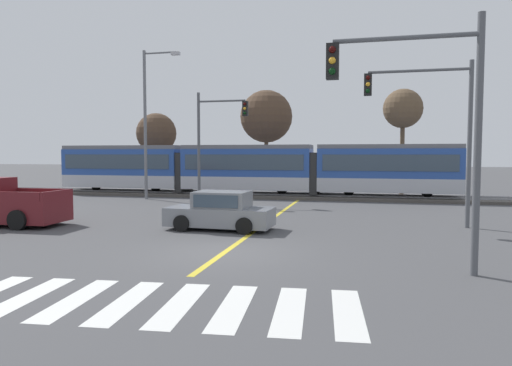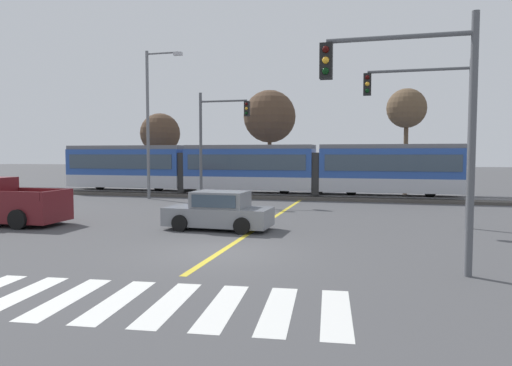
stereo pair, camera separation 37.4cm
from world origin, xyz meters
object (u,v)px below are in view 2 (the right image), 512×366
Objects in this scene: light_rail_tram at (250,167)px; pickup_truck at (1,205)px; bare_tree_west at (270,117)px; bare_tree_east at (407,109)px; traffic_light_mid_right at (434,117)px; bare_tree_far_west at (160,134)px; traffic_light_near_right at (419,106)px; traffic_light_far_left at (216,132)px; street_lamp_west at (151,116)px; sedan_crossing at (219,212)px.

pickup_truck is at bearing -114.90° from light_rail_tram.
bare_tree_west is 1.05× the size of bare_tree_east.
bare_tree_far_west is (-19.95, 16.10, 0.23)m from traffic_light_mid_right.
traffic_light_mid_right is at bearing 11.93° from pickup_truck.
light_rail_tram is at bearing 65.10° from pickup_truck.
bare_tree_far_west is 20.01m from bare_tree_east.
traffic_light_near_right is at bearing -52.05° from bare_tree_far_west.
traffic_light_far_left reaches higher than traffic_light_mid_right.
light_rail_tram reaches higher than pickup_truck.
street_lamp_west reaches higher than traffic_light_far_left.
bare_tree_west is at bearing 122.31° from traffic_light_mid_right.
bare_tree_east is at bearing 47.43° from pickup_truck.
street_lamp_west is 18.26m from bare_tree_east.
traffic_light_far_left is at bearing 125.16° from traffic_light_near_right.
light_rail_tram is at bearing 100.02° from sedan_crossing.
bare_tree_far_west is 0.83× the size of bare_tree_east.
light_rail_tram is at bearing 116.33° from traffic_light_near_right.
traffic_light_mid_right reaches higher than light_rail_tram.
street_lamp_west is at bearing 134.23° from traffic_light_near_right.
street_lamp_west is (-15.29, 15.71, 1.34)m from traffic_light_near_right.
pickup_truck is 0.56× the size of street_lamp_west.
traffic_light_mid_right reaches higher than traffic_light_near_right.
sedan_crossing is 22.49m from bare_tree_far_west.
traffic_light_mid_right is (10.73, -11.24, 2.44)m from light_rail_tram.
traffic_light_far_left reaches higher than pickup_truck.
bare_tree_west is at bearing 70.58° from pickup_truck.
sedan_crossing is 0.44× the size of street_lamp_west.
pickup_truck is at bearing -173.66° from sedan_crossing.
traffic_light_near_right is (-1.30, -7.81, -0.32)m from traffic_light_mid_right.
bare_tree_west is (1.29, 9.52, 1.64)m from traffic_light_far_left.
traffic_light_mid_right is (8.27, 2.69, 3.79)m from sedan_crossing.
traffic_light_far_left is at bearing 148.99° from traffic_light_mid_right.
light_rail_tram is 4.17× the size of traffic_light_mid_right.
traffic_light_mid_right is at bearing 80.56° from traffic_light_near_right.
bare_tree_east reaches higher than bare_tree_far_west.
traffic_light_far_left is 1.05× the size of bare_tree_far_west.
light_rail_tram is 3.44× the size of bare_tree_west.
pickup_truck is 12.81m from traffic_light_far_left.
traffic_light_mid_right is (17.68, 3.73, 3.64)m from pickup_truck.
sedan_crossing is 9.47m from pickup_truck.
traffic_light_far_left is at bearing -97.71° from bare_tree_west.
bare_tree_west reaches higher than pickup_truck.
bare_tree_west is (-10.51, 16.61, 1.51)m from traffic_light_mid_right.
bare_tree_far_west is at bearing 112.28° from street_lamp_west.
sedan_crossing is 0.55× the size of bare_tree_east.
traffic_light_mid_right reaches higher than pickup_truck.
traffic_light_far_left is (5.88, 10.82, 3.52)m from pickup_truck.
bare_tree_east is at bearing -6.01° from bare_tree_west.
pickup_truck is at bearing -95.37° from street_lamp_west.
sedan_crossing is at bearing 6.34° from pickup_truck.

